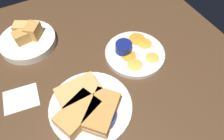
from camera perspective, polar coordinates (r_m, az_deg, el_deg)
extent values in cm
cube|color=#4C331E|center=(76.11, -3.85, -2.71)|extent=(110.00, 110.00, 3.00)
cylinder|color=silver|center=(68.46, -5.66, -9.73)|extent=(26.00, 26.00, 1.60)
cube|color=tan|center=(67.66, -8.88, -5.99)|extent=(13.41, 8.33, 4.80)
cube|color=#DB938E|center=(67.66, -8.88, -5.99)|extent=(13.64, 7.74, 0.80)
cube|color=tan|center=(64.40, -9.01, -11.36)|extent=(14.95, 12.13, 4.80)
cube|color=#DB938E|center=(64.40, -9.01, -11.36)|extent=(14.94, 11.67, 0.80)
cube|color=#C68C42|center=(63.91, -2.67, -11.07)|extent=(14.67, 14.45, 4.80)
cube|color=#DB938E|center=(63.91, -2.67, -11.07)|extent=(14.44, 14.19, 0.80)
cylinder|color=#0C144C|center=(63.64, -2.66, -12.19)|extent=(7.96, 7.96, 4.25)
cylinder|color=black|center=(62.07, -2.72, -11.54)|extent=(6.52, 6.52, 0.60)
cube|color=silver|center=(69.77, -6.56, -6.07)|extent=(0.96, 5.52, 0.40)
ellipsoid|color=silver|center=(67.10, -4.52, -9.56)|extent=(2.29, 3.26, 0.80)
cylinder|color=silver|center=(80.82, 6.07, 4.33)|extent=(22.23, 22.23, 1.60)
cylinder|color=navy|center=(79.15, 3.12, 6.06)|extent=(6.11, 6.11, 3.55)
cylinder|color=olive|center=(78.14, 3.16, 6.74)|extent=(5.01, 5.01, 0.60)
cube|color=silver|center=(80.19, 5.78, 5.00)|extent=(3.30, 5.23, 0.40)
ellipsoid|color=silver|center=(81.82, 2.46, 6.71)|extent=(3.45, 3.86, 0.80)
cone|color=orange|center=(78.61, 4.47, 3.88)|extent=(7.60, 7.60, 0.60)
cone|color=orange|center=(84.78, 6.67, 8.34)|extent=(8.97, 8.97, 0.60)
cone|color=gold|center=(83.54, 8.62, 7.18)|extent=(7.68, 7.68, 0.60)
cone|color=gold|center=(76.30, 6.07, 1.60)|extent=(7.76, 7.76, 0.60)
cone|color=gold|center=(80.43, 3.13, 5.50)|extent=(8.33, 8.33, 0.60)
cone|color=gold|center=(79.23, 10.72, 3.38)|extent=(5.02, 5.02, 0.60)
cylinder|color=silver|center=(89.78, -21.41, 7.11)|extent=(21.35, 21.35, 3.00)
cube|color=#C68C42|center=(87.09, -20.23, 9.74)|extent=(7.21, 7.43, 5.16)
cube|color=tan|center=(89.84, -22.65, 10.08)|extent=(7.38, 6.76, 4.57)
cube|color=#C68C42|center=(86.95, -22.67, 8.24)|extent=(6.59, 5.25, 4.30)
cube|color=white|center=(76.21, -23.06, -6.96)|extent=(12.06, 10.33, 0.40)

